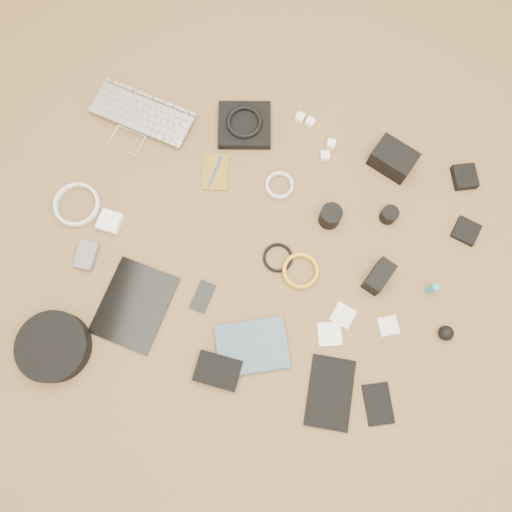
% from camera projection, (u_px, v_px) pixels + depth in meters
% --- Properties ---
extents(laptop, '(0.42, 0.33, 0.03)m').
position_uv_depth(laptop, '(136.00, 126.00, 1.82)').
color(laptop, silver).
rests_on(laptop, ground).
extents(headphone_pouch, '(0.22, 0.21, 0.03)m').
position_uv_depth(headphone_pouch, '(245.00, 125.00, 1.82)').
color(headphone_pouch, black).
rests_on(headphone_pouch, ground).
extents(headphones, '(0.17, 0.17, 0.02)m').
position_uv_depth(headphones, '(244.00, 122.00, 1.79)').
color(headphones, black).
rests_on(headphones, headphone_pouch).
extents(charger_a, '(0.04, 0.04, 0.03)m').
position_uv_depth(charger_a, '(310.00, 122.00, 1.82)').
color(charger_a, white).
rests_on(charger_a, ground).
extents(charger_b, '(0.04, 0.04, 0.03)m').
position_uv_depth(charger_b, '(300.00, 118.00, 1.83)').
color(charger_b, white).
rests_on(charger_b, ground).
extents(charger_c, '(0.03, 0.03, 0.03)m').
position_uv_depth(charger_c, '(331.00, 144.00, 1.80)').
color(charger_c, white).
rests_on(charger_c, ground).
extents(charger_d, '(0.04, 0.04, 0.03)m').
position_uv_depth(charger_d, '(325.00, 156.00, 1.79)').
color(charger_d, white).
rests_on(charger_d, ground).
extents(dslr_camera, '(0.17, 0.15, 0.08)m').
position_uv_depth(dslr_camera, '(393.00, 159.00, 1.76)').
color(dslr_camera, black).
rests_on(dslr_camera, ground).
extents(lens_pouch, '(0.10, 0.11, 0.03)m').
position_uv_depth(lens_pouch, '(465.00, 177.00, 1.77)').
color(lens_pouch, black).
rests_on(lens_pouch, ground).
extents(notebook_olive, '(0.11, 0.15, 0.01)m').
position_uv_depth(notebook_olive, '(215.00, 172.00, 1.79)').
color(notebook_olive, brown).
rests_on(notebook_olive, ground).
extents(pen_blue, '(0.02, 0.12, 0.01)m').
position_uv_depth(pen_blue, '(215.00, 171.00, 1.78)').
color(pen_blue, '#1539AF').
rests_on(pen_blue, notebook_olive).
extents(cable_white_a, '(0.12, 0.12, 0.01)m').
position_uv_depth(cable_white_a, '(279.00, 186.00, 1.77)').
color(cable_white_a, silver).
rests_on(cable_white_a, ground).
extents(lens_a, '(0.09, 0.09, 0.08)m').
position_uv_depth(lens_a, '(330.00, 216.00, 1.71)').
color(lens_a, black).
rests_on(lens_a, ground).
extents(lens_b, '(0.06, 0.06, 0.05)m').
position_uv_depth(lens_b, '(389.00, 215.00, 1.72)').
color(lens_b, black).
rests_on(lens_b, ground).
extents(card_reader, '(0.10, 0.10, 0.02)m').
position_uv_depth(card_reader, '(466.00, 231.00, 1.73)').
color(card_reader, black).
rests_on(card_reader, ground).
extents(power_brick, '(0.08, 0.08, 0.03)m').
position_uv_depth(power_brick, '(110.00, 222.00, 1.73)').
color(power_brick, white).
rests_on(power_brick, ground).
extents(cable_white_b, '(0.20, 0.20, 0.01)m').
position_uv_depth(cable_white_b, '(77.00, 205.00, 1.75)').
color(cable_white_b, silver).
rests_on(cable_white_b, ground).
extents(cable_black, '(0.14, 0.14, 0.01)m').
position_uv_depth(cable_black, '(278.00, 258.00, 1.71)').
color(cable_black, black).
rests_on(cable_black, ground).
extents(cable_yellow, '(0.13, 0.13, 0.01)m').
position_uv_depth(cable_yellow, '(300.00, 271.00, 1.69)').
color(cable_yellow, gold).
rests_on(cable_yellow, ground).
extents(flash, '(0.10, 0.12, 0.08)m').
position_uv_depth(flash, '(379.00, 276.00, 1.66)').
color(flash, black).
rests_on(flash, ground).
extents(lens_cleaner, '(0.03, 0.03, 0.08)m').
position_uv_depth(lens_cleaner, '(432.00, 289.00, 1.64)').
color(lens_cleaner, teal).
rests_on(lens_cleaner, ground).
extents(battery_charger, '(0.06, 0.10, 0.03)m').
position_uv_depth(battery_charger, '(87.00, 256.00, 1.70)').
color(battery_charger, slate).
rests_on(battery_charger, ground).
extents(tablet, '(0.25, 0.31, 0.01)m').
position_uv_depth(tablet, '(135.00, 305.00, 1.67)').
color(tablet, black).
rests_on(tablet, ground).
extents(phone, '(0.07, 0.11, 0.01)m').
position_uv_depth(phone, '(203.00, 297.00, 1.68)').
color(phone, black).
rests_on(phone, ground).
extents(filter_case_left, '(0.10, 0.10, 0.01)m').
position_uv_depth(filter_case_left, '(329.00, 334.00, 1.64)').
color(filter_case_left, silver).
rests_on(filter_case_left, ground).
extents(filter_case_mid, '(0.09, 0.09, 0.01)m').
position_uv_depth(filter_case_mid, '(343.00, 315.00, 1.66)').
color(filter_case_mid, silver).
rests_on(filter_case_mid, ground).
extents(filter_case_right, '(0.08, 0.08, 0.01)m').
position_uv_depth(filter_case_right, '(388.00, 326.00, 1.65)').
color(filter_case_right, silver).
rests_on(filter_case_right, ground).
extents(air_blower, '(0.05, 0.05, 0.05)m').
position_uv_depth(air_blower, '(446.00, 333.00, 1.63)').
color(air_blower, black).
rests_on(air_blower, ground).
extents(headphone_case, '(0.26, 0.26, 0.06)m').
position_uv_depth(headphone_case, '(54.00, 347.00, 1.61)').
color(headphone_case, black).
rests_on(headphone_case, ground).
extents(drive_case, '(0.15, 0.11, 0.04)m').
position_uv_depth(drive_case, '(218.00, 371.00, 1.60)').
color(drive_case, black).
rests_on(drive_case, ground).
extents(paperback, '(0.27, 0.24, 0.02)m').
position_uv_depth(paperback, '(256.00, 374.00, 1.61)').
color(paperback, '#3D5267').
rests_on(paperback, ground).
extents(notebook_black_a, '(0.15, 0.23, 0.02)m').
position_uv_depth(notebook_black_a, '(330.00, 393.00, 1.60)').
color(notebook_black_a, black).
rests_on(notebook_black_a, ground).
extents(notebook_black_b, '(0.12, 0.15, 0.01)m').
position_uv_depth(notebook_black_b, '(378.00, 404.00, 1.59)').
color(notebook_black_b, black).
rests_on(notebook_black_b, ground).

